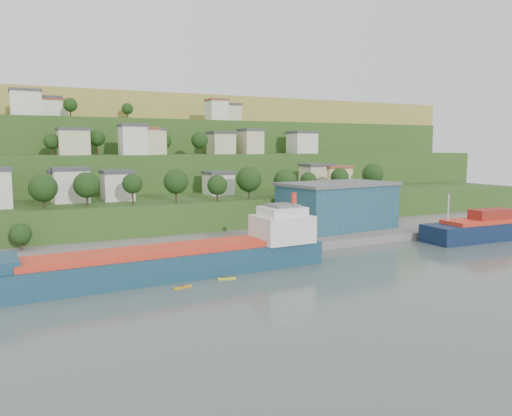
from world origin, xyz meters
TOP-DOWN VIEW (x-y plane):
  - ground at (0.00, 0.00)m, footprint 500.00×500.00m
  - quay at (20.00, 28.00)m, footprint 220.00×26.00m
  - hillside at (-0.01, 168.67)m, footprint 360.00×210.23m
  - cargo_ship_near at (-9.68, 7.65)m, footprint 65.71×13.29m
  - warehouse at (44.05, 31.00)m, footprint 32.87×22.24m
  - kayak_orange at (-11.37, -0.77)m, footprint 3.51×1.22m
  - kayak_yellow at (-2.13, 1.12)m, footprint 3.40×1.40m

SIDE VIEW (x-z plane):
  - ground at x=0.00m, z-range 0.00..0.00m
  - quay at x=20.00m, z-range -2.00..2.00m
  - hillside at x=-0.01m, z-range -47.92..48.08m
  - kayak_yellow at x=-2.13m, z-range -0.17..0.67m
  - kayak_orange at x=-11.37m, z-range -0.18..0.69m
  - cargo_ship_near at x=-9.68m, z-range -5.71..11.07m
  - warehouse at x=44.05m, z-range 2.03..14.83m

